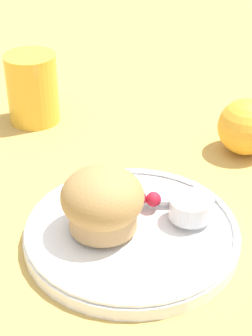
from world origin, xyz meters
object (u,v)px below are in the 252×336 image
juice_glass (32,88)px  muffin (102,201)px  orange_fruit (246,127)px  butter_knife (143,200)px

juice_glass → muffin: bearing=-60.1°
orange_fruit → juice_glass: (-0.29, 0.05, 0.01)m
muffin → butter_knife: muffin is taller
muffin → orange_fruit: (0.15, 0.20, -0.01)m
butter_knife → muffin: bearing=-136.1°
butter_knife → orange_fruit: size_ratio=2.10×
muffin → orange_fruit: bearing=53.9°
orange_fruit → juice_glass: juice_glass is taller
butter_knife → juice_glass: bearing=121.7°
muffin → juice_glass: (-0.14, 0.25, -0.00)m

